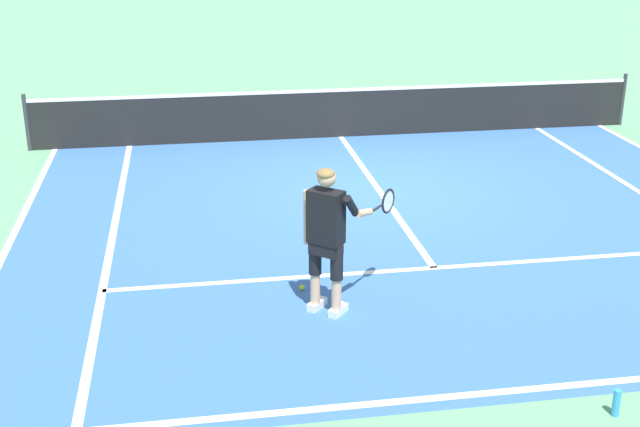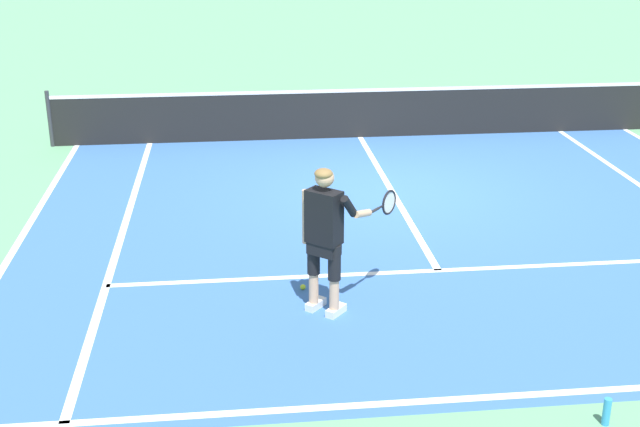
# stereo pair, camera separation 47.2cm
# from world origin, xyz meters

# --- Properties ---
(ground_plane) EXTENTS (80.00, 80.00, 0.00)m
(ground_plane) POSITION_xyz_m (0.00, 0.00, 0.00)
(ground_plane) COLOR #609E70
(court_inner_surface) EXTENTS (10.98, 9.66, 0.00)m
(court_inner_surface) POSITION_xyz_m (0.00, -1.32, 0.00)
(court_inner_surface) COLOR #3866A8
(court_inner_surface) RESTS_ON ground
(line_baseline) EXTENTS (10.98, 0.10, 0.01)m
(line_baseline) POSITION_xyz_m (0.00, -5.95, 0.00)
(line_baseline) COLOR white
(line_baseline) RESTS_ON ground
(line_service) EXTENTS (8.23, 0.10, 0.01)m
(line_service) POSITION_xyz_m (0.00, -3.09, 0.00)
(line_service) COLOR white
(line_service) RESTS_ON ground
(line_centre_service) EXTENTS (0.10, 6.40, 0.01)m
(line_centre_service) POSITION_xyz_m (0.00, 0.11, 0.00)
(line_centre_service) COLOR white
(line_centre_service) RESTS_ON ground
(line_singles_left) EXTENTS (0.10, 9.26, 0.01)m
(line_singles_left) POSITION_xyz_m (-4.12, -1.32, 0.00)
(line_singles_left) COLOR white
(line_singles_left) RESTS_ON ground
(line_doubles_left) EXTENTS (0.10, 9.26, 0.01)m
(line_doubles_left) POSITION_xyz_m (-5.49, -1.32, 0.00)
(line_doubles_left) COLOR white
(line_doubles_left) RESTS_ON ground
(tennis_net) EXTENTS (11.96, 0.08, 1.07)m
(tennis_net) POSITION_xyz_m (0.00, 3.31, 0.50)
(tennis_net) COLOR #333338
(tennis_net) RESTS_ON ground
(tennis_player) EXTENTS (1.13, 0.79, 1.71)m
(tennis_player) POSITION_xyz_m (-1.54, -4.04, 0.99)
(tennis_player) COLOR white
(tennis_player) RESTS_ON ground
(tennis_ball_near_feet) EXTENTS (0.07, 0.07, 0.07)m
(tennis_ball_near_feet) POSITION_xyz_m (-1.75, -3.44, 0.03)
(tennis_ball_near_feet) COLOR #CCE02D
(tennis_ball_near_feet) RESTS_ON ground
(water_bottle) EXTENTS (0.07, 0.07, 0.26)m
(water_bottle) POSITION_xyz_m (0.68, -6.47, 0.13)
(water_bottle) COLOR #3393D6
(water_bottle) RESTS_ON ground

